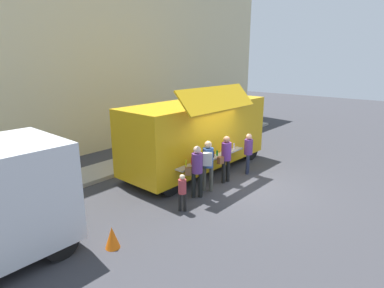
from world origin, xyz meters
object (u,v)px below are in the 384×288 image
object	(u,v)px
customer_mid_with_backpack	(208,161)
customer_front_ordering	(226,155)
customer_extra_browsing	(248,150)
customer_rear_waiting	(197,167)
food_truck_main	(198,133)
trash_bin	(214,132)
child_near_queue	(182,189)
traffic_cone_orange	(112,237)

from	to	relation	value
customer_mid_with_backpack	customer_front_ordering	bearing A→B (deg)	-35.38
customer_front_ordering	customer_extra_browsing	distance (m)	1.35
customer_front_ordering	customer_mid_with_backpack	distance (m)	1.08
customer_front_ordering	customer_rear_waiting	bearing A→B (deg)	100.01
customer_mid_with_backpack	customer_extra_browsing	distance (m)	2.43
customer_front_ordering	customer_extra_browsing	xyz separation A→B (m)	(1.34, -0.15, -0.07)
food_truck_main	customer_extra_browsing	xyz separation A→B (m)	(0.87, -1.85, -0.55)
customer_mid_with_backpack	customer_rear_waiting	size ratio (longest dim) A/B	1.02
trash_bin	customer_extra_browsing	world-z (taller)	customer_extra_browsing
trash_bin	customer_mid_with_backpack	xyz separation A→B (m)	(-5.87, -4.03, 0.64)
customer_extra_browsing	child_near_queue	world-z (taller)	customer_extra_browsing
customer_front_ordering	child_near_queue	xyz separation A→B (m)	(-2.71, -0.30, -0.34)
food_truck_main	customer_rear_waiting	size ratio (longest dim) A/B	3.78
traffic_cone_orange	customer_mid_with_backpack	world-z (taller)	customer_mid_with_backpack
food_truck_main	customer_rear_waiting	bearing A→B (deg)	-140.46
trash_bin	customer_rear_waiting	distance (m)	7.65
customer_extra_browsing	traffic_cone_orange	bearing A→B (deg)	67.28
customer_rear_waiting	customer_extra_browsing	world-z (taller)	customer_rear_waiting
customer_front_ordering	customer_mid_with_backpack	bearing A→B (deg)	99.82
traffic_cone_orange	customer_rear_waiting	bearing A→B (deg)	4.12
customer_rear_waiting	customer_extra_browsing	bearing A→B (deg)	-43.12
trash_bin	customer_rear_waiting	world-z (taller)	customer_rear_waiting
customer_mid_with_backpack	child_near_queue	xyz separation A→B (m)	(-1.63, -0.30, -0.39)
customer_mid_with_backpack	customer_extra_browsing	world-z (taller)	customer_mid_with_backpack
customer_mid_with_backpack	traffic_cone_orange	bearing A→B (deg)	148.11
customer_extra_browsing	food_truck_main	bearing A→B (deg)	1.47
customer_mid_with_backpack	child_near_queue	size ratio (longest dim) A/B	1.53
customer_front_ordering	customer_extra_browsing	bearing A→B (deg)	-86.72
traffic_cone_orange	customer_mid_with_backpack	xyz separation A→B (m)	(4.11, 0.26, 0.82)
trash_bin	customer_rear_waiting	bearing A→B (deg)	-148.09
customer_front_ordering	customer_extra_browsing	size ratio (longest dim) A/B	1.08
food_truck_main	trash_bin	xyz separation A→B (m)	(4.32, 2.32, -1.07)
customer_rear_waiting	customer_extra_browsing	size ratio (longest dim) A/B	1.08
food_truck_main	customer_extra_browsing	size ratio (longest dim) A/B	4.09
customer_extra_browsing	child_near_queue	size ratio (longest dim) A/B	1.39
trash_bin	customer_mid_with_backpack	bearing A→B (deg)	-145.55
customer_mid_with_backpack	customer_rear_waiting	world-z (taller)	customer_mid_with_backpack
customer_front_ordering	customer_rear_waiting	world-z (taller)	same
traffic_cone_orange	customer_extra_browsing	distance (m)	6.57
customer_mid_with_backpack	food_truck_main	bearing A→B (deg)	12.20
customer_mid_with_backpack	child_near_queue	bearing A→B (deg)	154.92
customer_front_ordering	customer_rear_waiting	distance (m)	1.69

